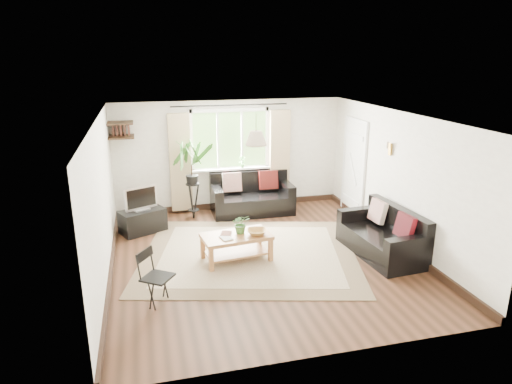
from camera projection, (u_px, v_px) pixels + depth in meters
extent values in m
plane|color=black|center=(262.00, 257.00, 7.82)|extent=(5.50, 5.50, 0.00)
plane|color=white|center=(262.00, 117.00, 7.12)|extent=(5.50, 5.50, 0.00)
cube|color=beige|center=(230.00, 155.00, 10.02)|extent=(5.00, 0.02, 2.40)
cube|color=beige|center=(327.00, 261.00, 4.92)|extent=(5.00, 0.02, 2.40)
cube|color=beige|center=(102.00, 202.00, 6.89)|extent=(0.02, 5.50, 2.40)
cube|color=beige|center=(398.00, 180.00, 8.06)|extent=(0.02, 5.50, 2.40)
cube|color=beige|center=(250.00, 254.00, 7.93)|extent=(4.31, 3.94, 0.02)
cube|color=silver|center=(354.00, 169.00, 9.68)|extent=(0.06, 0.96, 2.06)
imported|color=#386829|center=(241.00, 224.00, 7.61)|extent=(0.31, 0.27, 0.33)
imported|color=#A37738|center=(257.00, 232.00, 7.59)|extent=(0.38, 0.38, 0.08)
imported|color=silver|center=(222.00, 239.00, 7.38)|extent=(0.22, 0.26, 0.02)
imported|color=brown|center=(221.00, 233.00, 7.60)|extent=(0.23, 0.27, 0.02)
cube|color=black|center=(143.00, 221.00, 8.87)|extent=(0.96, 0.78, 0.45)
imported|color=#2D6023|center=(242.00, 162.00, 10.01)|extent=(0.14, 0.10, 0.27)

